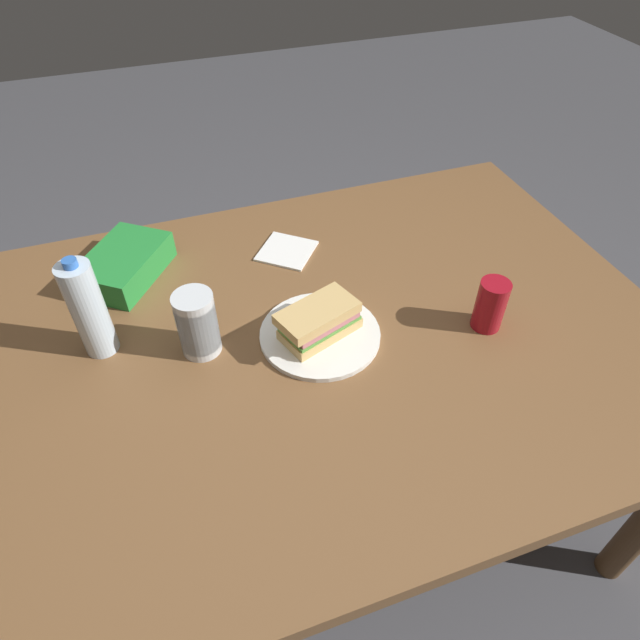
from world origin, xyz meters
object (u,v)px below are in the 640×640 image
object	(u,v)px
sandwich	(319,320)
soda_can_red	(490,305)
dining_table	(322,357)
water_bottle_tall	(88,309)
chip_bag	(124,265)
plastic_cup_stack	(197,324)
paper_plate	(320,334)

from	to	relation	value
sandwich	soda_can_red	distance (m)	0.37
dining_table	water_bottle_tall	distance (m)	0.51
sandwich	chip_bag	bearing A→B (deg)	-43.45
chip_bag	water_bottle_tall	size ratio (longest dim) A/B	0.96
dining_table	sandwich	xyz separation A→B (m)	(0.01, 0.01, 0.13)
chip_bag	water_bottle_tall	bearing A→B (deg)	-160.32
water_bottle_tall	plastic_cup_stack	distance (m)	0.22
dining_table	plastic_cup_stack	bearing A→B (deg)	-8.77
sandwich	chip_bag	size ratio (longest dim) A/B	0.87
dining_table	chip_bag	world-z (taller)	chip_bag
paper_plate	chip_bag	distance (m)	0.52
chip_bag	paper_plate	bearing A→B (deg)	-96.31
soda_can_red	water_bottle_tall	size ratio (longest dim) A/B	0.51
dining_table	water_bottle_tall	xyz separation A→B (m)	(0.46, -0.11, 0.19)
water_bottle_tall	plastic_cup_stack	size ratio (longest dim) A/B	1.60
sandwich	water_bottle_tall	bearing A→B (deg)	-15.49
paper_plate	chip_bag	size ratio (longest dim) A/B	1.15
chip_bag	plastic_cup_stack	world-z (taller)	plastic_cup_stack
sandwich	plastic_cup_stack	size ratio (longest dim) A/B	1.34
sandwich	plastic_cup_stack	world-z (taller)	plastic_cup_stack
dining_table	sandwich	size ratio (longest dim) A/B	7.77
sandwich	soda_can_red	world-z (taller)	soda_can_red
water_bottle_tall	soda_can_red	bearing A→B (deg)	165.55
soda_can_red	plastic_cup_stack	world-z (taller)	plastic_cup_stack
sandwich	chip_bag	distance (m)	0.52
paper_plate	water_bottle_tall	size ratio (longest dim) A/B	1.11
dining_table	paper_plate	bearing A→B (deg)	48.03
paper_plate	water_bottle_tall	bearing A→B (deg)	-15.03
soda_can_red	sandwich	bearing A→B (deg)	-13.16
chip_bag	sandwich	bearing A→B (deg)	-96.77
sandwich	chip_bag	xyz separation A→B (m)	(0.38, -0.36, -0.02)
paper_plate	sandwich	world-z (taller)	sandwich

